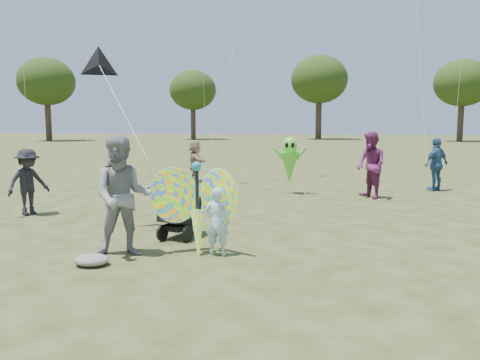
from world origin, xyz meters
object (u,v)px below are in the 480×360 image
crowd_d (195,161)px  crowd_g (117,153)px  butterfly_kite (197,208)px  adult_man (123,196)px  crowd_b (28,182)px  alien_kite (290,162)px  crowd_c (436,164)px  crowd_e (371,165)px  child_girl (217,221)px  jogging_stroller (181,205)px

crowd_d → crowd_g: crowd_g is taller
crowd_d → butterfly_kite: 9.41m
adult_man → crowd_d: 9.54m
crowd_b → crowd_d: 6.95m
crowd_d → butterfly_kite: butterfly_kite is taller
crowd_d → alien_kite: alien_kite is taller
adult_man → crowd_g: (-5.74, 13.07, -0.18)m
crowd_c → alien_kite: (-4.61, -1.36, 0.12)m
crowd_g → butterfly_kite: size_ratio=0.93×
crowd_e → crowd_d: bearing=-143.4°
crowd_b → adult_man: bearing=-101.6°
crowd_c → crowd_e: bearing=1.3°
butterfly_kite → alien_kite: (1.22, 6.85, 0.20)m
crowd_c → crowd_d: bearing=-44.9°
child_girl → crowd_e: size_ratio=0.59×
crowd_g → butterfly_kite: bearing=-90.0°
crowd_g → crowd_d: bearing=-66.8°
child_girl → crowd_b: bearing=-22.0°
child_girl → adult_man: bearing=15.8°
jogging_stroller → crowd_c: bearing=68.6°
adult_man → crowd_c: size_ratio=1.16×
child_girl → crowd_g: size_ratio=0.70×
jogging_stroller → butterfly_kite: (0.59, -1.07, 0.16)m
crowd_d → crowd_e: 6.53m
crowd_e → child_girl: bearing=-54.6°
crowd_g → jogging_stroller: crowd_g is taller
crowd_e → crowd_g: (-10.45, 6.41, -0.15)m
adult_man → jogging_stroller: size_ratio=1.74×
crowd_c → butterfly_kite: (-5.83, -8.21, -0.08)m
jogging_stroller → butterfly_kite: 1.23m
adult_man → crowd_g: 14.28m
alien_kite → crowd_e: bearing=-12.7°
child_girl → alien_kite: (0.86, 6.93, 0.41)m
crowd_b → crowd_c: (10.56, 5.62, 0.07)m
child_girl → crowd_b: size_ratio=0.72×
child_girl → crowd_d: (-2.68, 9.19, 0.20)m
butterfly_kite → child_girl: bearing=-12.2°
crowd_g → jogging_stroller: 13.25m
alien_kite → crowd_c: bearing=16.5°
crowd_d → jogging_stroller: size_ratio=1.36×
butterfly_kite → alien_kite: bearing=79.9°
alien_kite → crowd_d: bearing=147.4°
crowd_b → crowd_c: bearing=-34.2°
alien_kite → jogging_stroller: bearing=-107.4°
jogging_stroller → butterfly_kite: bearing=-40.4°
adult_man → crowd_g: bearing=96.0°
crowd_b → crowd_e: (8.30, 3.73, 0.18)m
crowd_b → alien_kite: (5.95, 4.26, 0.19)m
adult_man → alien_kite: (2.37, 7.20, -0.02)m
crowd_d → crowd_e: bearing=-142.8°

